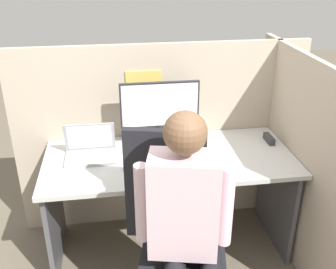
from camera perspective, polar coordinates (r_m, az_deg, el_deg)
The scene contains 11 objects.
cubicle_panel_back at distance 2.94m, azimuth -0.91°, elevation -0.42°, with size 2.13×0.05×1.41m.
cubicle_panel_right at distance 2.78m, azimuth 17.92°, elevation -3.38°, with size 0.04×1.36×1.41m.
desk at distance 2.67m, azimuth 0.23°, elevation -6.58°, with size 1.63×0.72×0.75m.
paper_box at distance 2.72m, azimuth -1.14°, elevation -0.75°, with size 0.30×0.25×0.08m.
monitor at distance 2.62m, azimuth -1.19°, elevation 3.82°, with size 0.53×0.22×0.37m.
laptop at distance 2.60m, azimuth -11.19°, elevation -2.35°, with size 0.32×0.22×0.23m.
mouse at distance 2.45m, azimuth -5.62°, elevation -4.65°, with size 0.07×0.05×0.03m.
stapler at distance 2.86m, azimuth 14.46°, elevation -0.61°, with size 0.04×0.13×0.05m.
carrot_toy at distance 2.33m, azimuth 0.85°, elevation -6.14°, with size 0.04×0.14×0.04m.
office_chair at distance 2.19m, azimuth 0.92°, elevation -14.57°, with size 0.55×0.61×1.15m.
person at distance 1.94m, azimuth 2.95°, elevation -12.99°, with size 0.47×0.49×1.35m.
Camera 1 is at (-0.34, -1.88, 1.99)m, focal length 42.00 mm.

